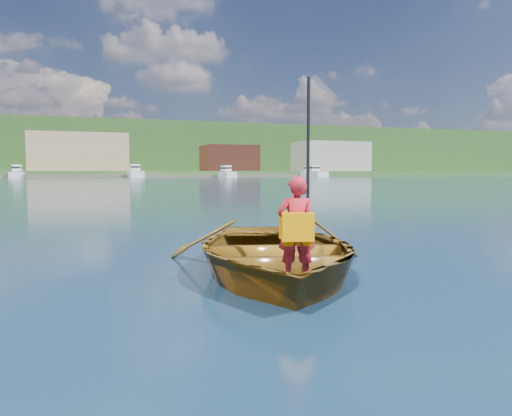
{
  "coord_description": "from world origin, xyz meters",
  "views": [
    {
      "loc": [
        -2.56,
        -6.18,
        1.27
      ],
      "look_at": [
        -0.59,
        -0.35,
        0.84
      ],
      "focal_mm": 35.0,
      "sensor_mm": 36.0,
      "label": 1
    }
  ],
  "objects_px": {
    "child_paddler": "(296,228)",
    "dock": "(114,176)",
    "marina_yachts": "(107,173)",
    "rowboat": "(274,252)"
  },
  "relations": [
    {
      "from": "child_paddler",
      "to": "dock",
      "type": "xyz_separation_m",
      "value": [
        5.12,
        149.26,
        -0.28
      ]
    },
    {
      "from": "child_paddler",
      "to": "marina_yachts",
      "type": "height_order",
      "value": "marina_yachts"
    },
    {
      "from": "rowboat",
      "to": "child_paddler",
      "type": "distance_m",
      "value": 1.0
    },
    {
      "from": "child_paddler",
      "to": "marina_yachts",
      "type": "xyz_separation_m",
      "value": [
        3.1,
        144.6,
        0.68
      ]
    },
    {
      "from": "marina_yachts",
      "to": "rowboat",
      "type": "bearing_deg",
      "value": -91.2
    },
    {
      "from": "rowboat",
      "to": "dock",
      "type": "bearing_deg",
      "value": 88.06
    },
    {
      "from": "dock",
      "to": "marina_yachts",
      "type": "bearing_deg",
      "value": -113.42
    },
    {
      "from": "rowboat",
      "to": "marina_yachts",
      "type": "distance_m",
      "value": 143.73
    },
    {
      "from": "dock",
      "to": "marina_yachts",
      "type": "xyz_separation_m",
      "value": [
        -2.02,
        -4.66,
        0.96
      ]
    },
    {
      "from": "child_paddler",
      "to": "marina_yachts",
      "type": "distance_m",
      "value": 144.63
    }
  ]
}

